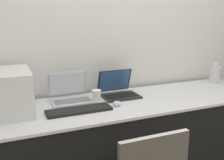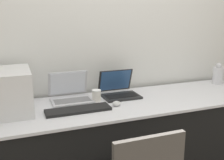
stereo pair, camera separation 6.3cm
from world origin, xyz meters
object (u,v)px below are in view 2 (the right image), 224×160
(laptop_right, at_px, (119,90))
(metal_pitcher, at_px, (218,74))
(printer, at_px, (3,90))
(laptop_left, at_px, (71,94))
(mouse, at_px, (116,104))
(coffee_cup, at_px, (96,96))
(external_keyboard, at_px, (78,110))

(laptop_right, relative_size, metal_pitcher, 1.43)
(printer, relative_size, laptop_left, 1.34)
(laptop_left, xyz_separation_m, laptop_right, (0.42, -0.03, -0.00))
(laptop_left, distance_m, laptop_right, 0.42)
(laptop_left, bearing_deg, mouse, -41.72)
(laptop_right, height_order, mouse, laptop_right)
(printer, bearing_deg, metal_pitcher, 2.82)
(laptop_left, bearing_deg, metal_pitcher, -0.02)
(coffee_cup, distance_m, mouse, 0.19)
(printer, bearing_deg, coffee_cup, -0.75)
(coffee_cup, relative_size, metal_pitcher, 0.46)
(laptop_right, relative_size, external_keyboard, 0.64)
(external_keyboard, bearing_deg, printer, 161.32)
(laptop_left, height_order, mouse, laptop_left)
(laptop_left, xyz_separation_m, external_keyboard, (-0.00, -0.27, -0.04))
(external_keyboard, relative_size, coffee_cup, 4.85)
(coffee_cup, bearing_deg, mouse, -54.88)
(metal_pitcher, bearing_deg, laptop_left, 179.98)
(mouse, bearing_deg, coffee_cup, 125.12)
(metal_pitcher, bearing_deg, external_keyboard, -170.00)
(laptop_left, relative_size, mouse, 4.77)
(external_keyboard, height_order, metal_pitcher, metal_pitcher)
(external_keyboard, xyz_separation_m, metal_pitcher, (1.51, 0.27, 0.09))
(printer, bearing_deg, external_keyboard, -18.68)
(coffee_cup, height_order, mouse, coffee_cup)
(metal_pitcher, bearing_deg, printer, -177.18)
(external_keyboard, bearing_deg, mouse, 0.25)
(metal_pitcher, bearing_deg, coffee_cup, -175.33)
(laptop_right, bearing_deg, printer, -175.52)
(printer, relative_size, external_keyboard, 0.92)
(laptop_right, xyz_separation_m, external_keyboard, (-0.42, -0.24, -0.04))
(coffee_cup, xyz_separation_m, mouse, (0.11, -0.16, -0.03))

